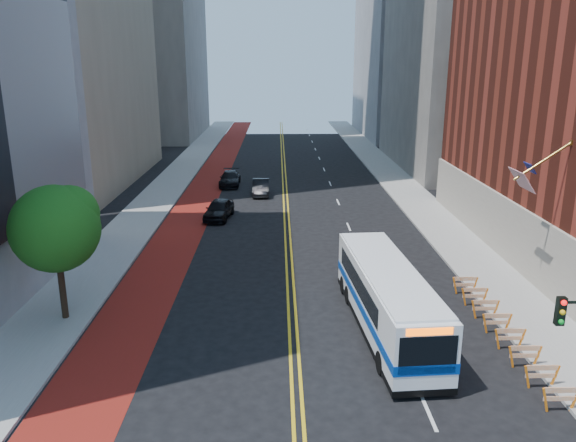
# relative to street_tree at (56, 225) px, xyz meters

# --- Properties ---
(ground) EXTENTS (160.00, 160.00, 0.00)m
(ground) POSITION_rel_street_tree_xyz_m (11.24, -6.04, -4.91)
(ground) COLOR black
(ground) RESTS_ON ground
(sidewalk_left) EXTENTS (4.00, 140.00, 0.15)m
(sidewalk_left) POSITION_rel_street_tree_xyz_m (-0.76, 23.96, -4.84)
(sidewalk_left) COLOR gray
(sidewalk_left) RESTS_ON ground
(sidewalk_right) EXTENTS (4.00, 140.00, 0.15)m
(sidewalk_right) POSITION_rel_street_tree_xyz_m (23.24, 23.96, -4.84)
(sidewalk_right) COLOR gray
(sidewalk_right) RESTS_ON ground
(bus_lane_paint) EXTENTS (3.60, 140.00, 0.01)m
(bus_lane_paint) POSITION_rel_street_tree_xyz_m (3.14, 23.96, -4.91)
(bus_lane_paint) COLOR maroon
(bus_lane_paint) RESTS_ON ground
(center_line_inner) EXTENTS (0.14, 140.00, 0.01)m
(center_line_inner) POSITION_rel_street_tree_xyz_m (11.06, 23.96, -4.91)
(center_line_inner) COLOR gold
(center_line_inner) RESTS_ON ground
(center_line_outer) EXTENTS (0.14, 140.00, 0.01)m
(center_line_outer) POSITION_rel_street_tree_xyz_m (11.42, 23.96, -4.91)
(center_line_outer) COLOR gold
(center_line_outer) RESTS_ON ground
(lane_dashes) EXTENTS (0.14, 98.20, 0.01)m
(lane_dashes) POSITION_rel_street_tree_xyz_m (16.04, 31.96, -4.90)
(lane_dashes) COLOR silver
(lane_dashes) RESTS_ON ground
(construction_barriers) EXTENTS (1.42, 10.91, 1.00)m
(construction_barriers) POSITION_rel_street_tree_xyz_m (20.84, -2.62, -4.24)
(construction_barriers) COLOR orange
(construction_barriers) RESTS_ON ground
(street_tree) EXTENTS (4.20, 4.20, 6.70)m
(street_tree) POSITION_rel_street_tree_xyz_m (0.00, 0.00, 0.00)
(street_tree) COLOR black
(street_tree) RESTS_ON sidewalk_left
(transit_bus) EXTENTS (3.38, 11.82, 3.21)m
(transit_bus) POSITION_rel_street_tree_xyz_m (15.65, -1.37, -3.24)
(transit_bus) COLOR white
(transit_bus) RESTS_ON ground
(car_a) EXTENTS (2.48, 4.86, 1.58)m
(car_a) POSITION_rel_street_tree_xyz_m (5.72, 18.54, -4.12)
(car_a) COLOR black
(car_a) RESTS_ON ground
(car_b) EXTENTS (1.65, 4.51, 1.48)m
(car_b) POSITION_rel_street_tree_xyz_m (8.88, 27.04, -4.17)
(car_b) COLOR black
(car_b) RESTS_ON ground
(car_c) EXTENTS (2.04, 5.00, 1.45)m
(car_c) POSITION_rel_street_tree_xyz_m (5.59, 31.25, -4.19)
(car_c) COLOR black
(car_c) RESTS_ON ground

